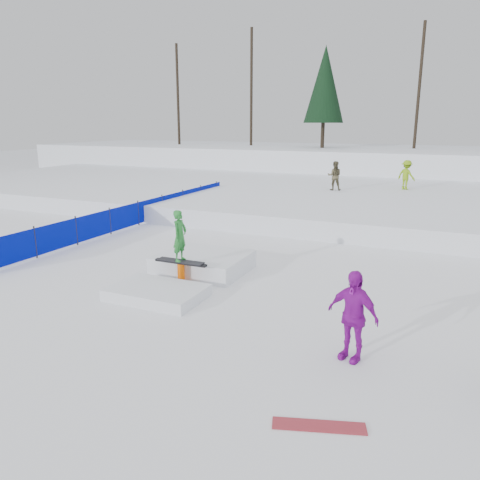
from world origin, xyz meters
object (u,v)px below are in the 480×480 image
at_px(safety_fence, 138,213).
at_px(spectator_purple, 353,315).
at_px(walker_olive, 335,176).
at_px(jib_rail_feature, 191,268).
at_px(walker_ygreen, 406,175).

bearing_deg(safety_fence, spectator_purple, -37.05).
height_order(safety_fence, walker_olive, walker_olive).
bearing_deg(spectator_purple, safety_fence, 161.38).
distance_m(walker_olive, jib_rail_feature, 14.36).
height_order(safety_fence, spectator_purple, spectator_purple).
relative_size(walker_olive, walker_ygreen, 0.98).
height_order(safety_fence, jib_rail_feature, jib_rail_feature).
distance_m(safety_fence, walker_ygreen, 14.87).
relative_size(safety_fence, jib_rail_feature, 3.64).
distance_m(walker_olive, walker_ygreen, 4.03).
bearing_deg(walker_olive, safety_fence, 38.95).
relative_size(walker_ygreen, spectator_purple, 0.91).
xyz_separation_m(spectator_purple, jib_rail_feature, (-5.22, 2.94, -0.59)).
bearing_deg(walker_olive, jib_rail_feature, 72.19).
bearing_deg(jib_rail_feature, spectator_purple, -29.44).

